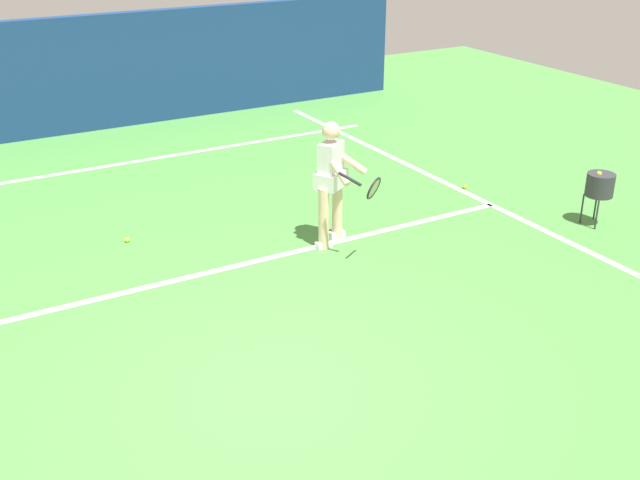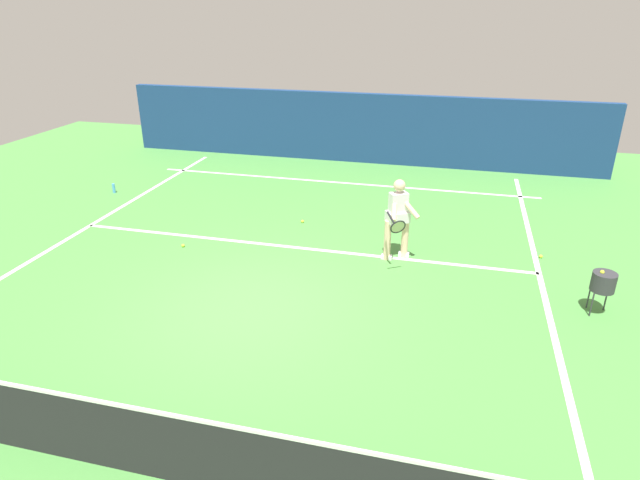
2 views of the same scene
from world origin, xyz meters
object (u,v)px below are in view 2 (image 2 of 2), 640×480
(tennis_player, at_px, (398,217))
(tennis_ball_mid, at_px, (302,221))
(ball_hopper, at_px, (603,282))
(tennis_ball_far, at_px, (541,256))
(tennis_ball_near, at_px, (183,246))
(water_bottle, at_px, (114,188))

(tennis_player, distance_m, tennis_ball_mid, 2.69)
(tennis_player, distance_m, ball_hopper, 3.53)
(tennis_ball_far, height_order, ball_hopper, ball_hopper)
(tennis_ball_near, bearing_deg, water_bottle, -38.61)
(water_bottle, bearing_deg, tennis_player, 164.38)
(tennis_ball_mid, distance_m, water_bottle, 5.26)
(tennis_ball_mid, bearing_deg, ball_hopper, 155.71)
(tennis_ball_far, relative_size, ball_hopper, 0.09)
(tennis_ball_near, xyz_separation_m, tennis_ball_mid, (-1.94, -1.83, 0.00))
(tennis_ball_mid, bearing_deg, tennis_ball_near, 43.26)
(ball_hopper, xyz_separation_m, water_bottle, (10.72, -3.26, -0.43))
(tennis_ball_mid, height_order, tennis_ball_far, same)
(water_bottle, bearing_deg, ball_hopper, 163.07)
(tennis_player, height_order, water_bottle, tennis_player)
(tennis_player, distance_m, tennis_ball_near, 4.27)
(ball_hopper, bearing_deg, tennis_player, -19.78)
(tennis_player, relative_size, ball_hopper, 2.09)
(tennis_ball_near, xyz_separation_m, tennis_ball_far, (-6.84, -1.23, 0.00))
(tennis_player, height_order, ball_hopper, tennis_player)
(ball_hopper, bearing_deg, tennis_ball_mid, -24.29)
(tennis_ball_far, bearing_deg, tennis_ball_near, 10.20)
(tennis_player, relative_size, water_bottle, 6.46)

